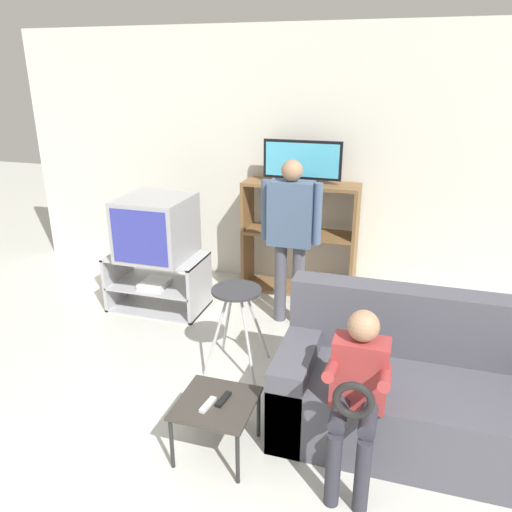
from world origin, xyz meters
TOP-DOWN VIEW (x-y plane):
  - wall_back at (0.00, 3.76)m, footprint 6.40×0.06m
  - tv_stand at (-1.19, 2.72)m, footprint 0.90×0.53m
  - television_main at (-1.17, 2.72)m, footprint 0.61×0.64m
  - media_shelf at (0.02, 3.50)m, footprint 1.14×0.37m
  - television_flat at (0.02, 3.50)m, footprint 0.76×0.20m
  - folding_stool at (-0.12, 1.95)m, footprint 0.42×0.41m
  - snack_table at (0.07, 1.04)m, footprint 0.45×0.45m
  - remote_control_black at (0.11, 1.07)m, footprint 0.05×0.15m
  - remote_control_white at (0.04, 0.99)m, footprint 0.06×0.15m
  - couch at (1.20, 1.54)m, footprint 1.70×0.80m
  - person_standing_adult at (0.08, 2.81)m, footprint 0.53×0.20m
  - person_seated_child at (0.87, 1.07)m, footprint 0.33×0.43m

SIDE VIEW (x-z plane):
  - tv_stand at x=-1.19m, z-range 0.00..0.53m
  - couch at x=1.20m, z-range -0.14..0.75m
  - snack_table at x=0.07m, z-range 0.14..0.49m
  - remote_control_black at x=0.11m, z-range 0.35..0.37m
  - remote_control_white at x=0.04m, z-range 0.35..0.37m
  - folding_stool at x=-0.12m, z-range 0.21..0.88m
  - media_shelf at x=0.02m, z-range 0.01..1.16m
  - person_seated_child at x=0.87m, z-range 0.10..1.11m
  - television_main at x=-1.17m, z-range 0.53..1.10m
  - person_standing_adult at x=0.08m, z-range 0.15..1.64m
  - wall_back at x=0.00m, z-range 0.00..2.60m
  - television_flat at x=0.02m, z-range 1.13..1.54m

